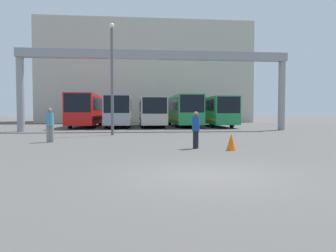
{
  "coord_description": "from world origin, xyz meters",
  "views": [
    {
      "loc": [
        -1.93,
        -8.26,
        1.66
      ],
      "look_at": [
        1.21,
        21.57,
        0.3
      ],
      "focal_mm": 35.0,
      "sensor_mm": 36.0,
      "label": 1
    }
  ],
  "objects_px": {
    "bus_slot_0": "(86,109)",
    "bus_slot_1": "(119,110)",
    "bus_slot_2": "(151,110)",
    "traffic_cone": "(231,142)",
    "lamp_post": "(112,74)",
    "bus_slot_3": "(183,109)",
    "pedestrian_mid_left": "(196,129)",
    "bus_slot_4": "(214,110)",
    "pedestrian_near_center": "(50,124)"
  },
  "relations": [
    {
      "from": "bus_slot_1",
      "to": "pedestrian_near_center",
      "type": "height_order",
      "value": "bus_slot_1"
    },
    {
      "from": "traffic_cone",
      "to": "lamp_post",
      "type": "bearing_deg",
      "value": 120.35
    },
    {
      "from": "pedestrian_near_center",
      "to": "traffic_cone",
      "type": "height_order",
      "value": "pedestrian_near_center"
    },
    {
      "from": "bus_slot_1",
      "to": "bus_slot_2",
      "type": "height_order",
      "value": "bus_slot_1"
    },
    {
      "from": "bus_slot_4",
      "to": "bus_slot_2",
      "type": "bearing_deg",
      "value": 176.41
    },
    {
      "from": "bus_slot_1",
      "to": "lamp_post",
      "type": "distance_m",
      "value": 12.17
    },
    {
      "from": "pedestrian_near_center",
      "to": "traffic_cone",
      "type": "xyz_separation_m",
      "value": [
        8.56,
        -4.58,
        -0.61
      ]
    },
    {
      "from": "lamp_post",
      "to": "bus_slot_3",
      "type": "bearing_deg",
      "value": 61.81
    },
    {
      "from": "lamp_post",
      "to": "bus_slot_2",
      "type": "bearing_deg",
      "value": 75.12
    },
    {
      "from": "bus_slot_0",
      "to": "pedestrian_mid_left",
      "type": "relative_size",
      "value": 6.96
    },
    {
      "from": "bus_slot_2",
      "to": "bus_slot_3",
      "type": "xyz_separation_m",
      "value": [
        3.46,
        0.02,
        0.14
      ]
    },
    {
      "from": "bus_slot_4",
      "to": "lamp_post",
      "type": "bearing_deg",
      "value": -129.9
    },
    {
      "from": "bus_slot_0",
      "to": "bus_slot_2",
      "type": "distance_m",
      "value": 6.93
    },
    {
      "from": "bus_slot_0",
      "to": "traffic_cone",
      "type": "relative_size",
      "value": 16.04
    },
    {
      "from": "bus_slot_1",
      "to": "traffic_cone",
      "type": "height_order",
      "value": "bus_slot_1"
    },
    {
      "from": "bus_slot_0",
      "to": "pedestrian_near_center",
      "type": "bearing_deg",
      "value": -88.22
    },
    {
      "from": "bus_slot_1",
      "to": "bus_slot_4",
      "type": "height_order",
      "value": "bus_slot_1"
    },
    {
      "from": "bus_slot_4",
      "to": "lamp_post",
      "type": "relative_size",
      "value": 1.42
    },
    {
      "from": "bus_slot_4",
      "to": "lamp_post",
      "type": "height_order",
      "value": "lamp_post"
    },
    {
      "from": "bus_slot_0",
      "to": "lamp_post",
      "type": "height_order",
      "value": "lamp_post"
    },
    {
      "from": "bus_slot_0",
      "to": "bus_slot_4",
      "type": "relative_size",
      "value": 1.05
    },
    {
      "from": "pedestrian_near_center",
      "to": "bus_slot_0",
      "type": "bearing_deg",
      "value": 83.8
    },
    {
      "from": "bus_slot_3",
      "to": "pedestrian_mid_left",
      "type": "distance_m",
      "value": 21.66
    },
    {
      "from": "bus_slot_3",
      "to": "bus_slot_2",
      "type": "bearing_deg",
      "value": -179.73
    },
    {
      "from": "lamp_post",
      "to": "pedestrian_mid_left",
      "type": "bearing_deg",
      "value": -64.18
    },
    {
      "from": "pedestrian_mid_left",
      "to": "traffic_cone",
      "type": "distance_m",
      "value": 1.68
    },
    {
      "from": "bus_slot_3",
      "to": "bus_slot_4",
      "type": "xyz_separation_m",
      "value": [
        3.46,
        -0.45,
        -0.09
      ]
    },
    {
      "from": "bus_slot_0",
      "to": "bus_slot_1",
      "type": "height_order",
      "value": "bus_slot_0"
    },
    {
      "from": "bus_slot_4",
      "to": "bus_slot_3",
      "type": "bearing_deg",
      "value": 172.58
    },
    {
      "from": "bus_slot_3",
      "to": "bus_slot_4",
      "type": "distance_m",
      "value": 3.49
    },
    {
      "from": "pedestrian_mid_left",
      "to": "traffic_cone",
      "type": "height_order",
      "value": "pedestrian_mid_left"
    },
    {
      "from": "bus_slot_0",
      "to": "bus_slot_1",
      "type": "bearing_deg",
      "value": -10.82
    },
    {
      "from": "bus_slot_2",
      "to": "bus_slot_4",
      "type": "bearing_deg",
      "value": -3.59
    },
    {
      "from": "bus_slot_3",
      "to": "traffic_cone",
      "type": "xyz_separation_m",
      "value": [
        -1.28,
        -22.3,
        -1.53
      ]
    },
    {
      "from": "bus_slot_1",
      "to": "pedestrian_near_center",
      "type": "distance_m",
      "value": 17.14
    },
    {
      "from": "bus_slot_2",
      "to": "pedestrian_near_center",
      "type": "xyz_separation_m",
      "value": [
        -6.38,
        -17.71,
        -0.78
      ]
    },
    {
      "from": "bus_slot_2",
      "to": "traffic_cone",
      "type": "height_order",
      "value": "bus_slot_2"
    },
    {
      "from": "traffic_cone",
      "to": "lamp_post",
      "type": "xyz_separation_m",
      "value": [
        -5.57,
        9.52,
        3.84
      ]
    },
    {
      "from": "bus_slot_0",
      "to": "bus_slot_1",
      "type": "relative_size",
      "value": 1.13
    },
    {
      "from": "pedestrian_mid_left",
      "to": "bus_slot_0",
      "type": "bearing_deg",
      "value": 57.05
    },
    {
      "from": "traffic_cone",
      "to": "pedestrian_mid_left",
      "type": "bearing_deg",
      "value": 148.8
    },
    {
      "from": "bus_slot_4",
      "to": "bus_slot_1",
      "type": "bearing_deg",
      "value": -177.78
    },
    {
      "from": "pedestrian_near_center",
      "to": "pedestrian_mid_left",
      "type": "bearing_deg",
      "value": -35.55
    },
    {
      "from": "bus_slot_0",
      "to": "bus_slot_4",
      "type": "xyz_separation_m",
      "value": [
        13.84,
        -0.26,
        -0.12
      ]
    },
    {
      "from": "bus_slot_4",
      "to": "traffic_cone",
      "type": "height_order",
      "value": "bus_slot_4"
    },
    {
      "from": "pedestrian_mid_left",
      "to": "bus_slot_3",
      "type": "bearing_deg",
      "value": 30.05
    },
    {
      "from": "bus_slot_1",
      "to": "bus_slot_4",
      "type": "xyz_separation_m",
      "value": [
        10.38,
        0.4,
        -0.03
      ]
    },
    {
      "from": "pedestrian_mid_left",
      "to": "lamp_post",
      "type": "xyz_separation_m",
      "value": [
        -4.2,
        8.69,
        3.33
      ]
    },
    {
      "from": "lamp_post",
      "to": "traffic_cone",
      "type": "bearing_deg",
      "value": -59.65
    },
    {
      "from": "pedestrian_mid_left",
      "to": "bus_slot_4",
      "type": "bearing_deg",
      "value": 20.88
    }
  ]
}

